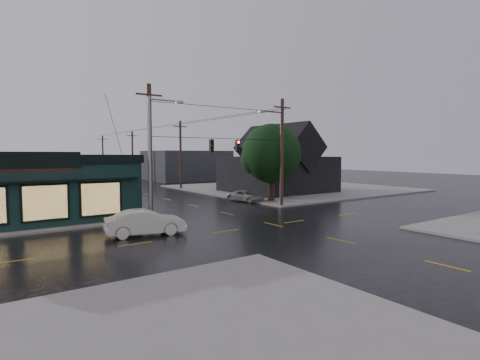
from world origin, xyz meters
TOP-DOWN VIEW (x-y plane):
  - ground_plane at (0.00, 0.00)m, footprint 160.00×160.00m
  - sidewalk_ne at (20.00, 20.00)m, footprint 28.00×28.00m
  - pizza_shop at (-15.00, 12.94)m, footprint 16.30×12.34m
  - ne_building at (15.00, 17.00)m, footprint 12.60×11.60m
  - corner_tree at (7.92, 9.72)m, footprint 6.15×6.15m
  - utility_pole_nw at (-6.50, 6.50)m, footprint 2.00×0.32m
  - utility_pole_ne at (6.50, 6.50)m, footprint 2.00×0.32m
  - utility_pole_far_a at (6.50, 28.00)m, footprint 2.00×0.32m
  - utility_pole_far_b at (6.50, 48.00)m, footprint 2.00×0.32m
  - utility_pole_far_c at (6.50, 68.00)m, footprint 2.00×0.32m
  - span_signal_assembly at (0.10, 6.50)m, footprint 13.00×0.48m
  - streetlight_nw at (-6.80, 5.80)m, footprint 5.40×0.30m
  - streetlight_ne at (7.00, 7.20)m, footprint 5.40×0.30m
  - bg_building_west at (-14.00, 40.00)m, footprint 12.00×10.00m
  - bg_building_east at (16.00, 45.00)m, footprint 14.00×12.00m
  - sedan_cream at (-8.69, 1.86)m, footprint 5.04×2.56m
  - suv_silver at (6.00, 11.59)m, footprint 2.89×4.49m

SIDE VIEW (x-z plane):
  - ground_plane at x=0.00m, z-range 0.00..0.00m
  - utility_pole_nw at x=-6.50m, z-range -5.08..5.08m
  - utility_pole_ne at x=6.50m, z-range -5.08..5.08m
  - utility_pole_far_a at x=6.50m, z-range -4.83..4.83m
  - utility_pole_far_b at x=6.50m, z-range -4.58..4.58m
  - utility_pole_far_c at x=6.50m, z-range -4.58..4.58m
  - streetlight_nw at x=-6.80m, z-range -4.58..4.58m
  - streetlight_ne at x=7.00m, z-range -4.58..4.58m
  - sidewalk_ne at x=20.00m, z-range 0.00..0.15m
  - suv_silver at x=6.00m, z-range 0.00..1.15m
  - sedan_cream at x=-8.69m, z-range 0.00..1.59m
  - bg_building_west at x=-14.00m, z-range 0.00..4.40m
  - pizza_shop at x=-15.00m, z-range 0.11..5.01m
  - bg_building_east at x=16.00m, z-range 0.00..5.60m
  - ne_building at x=15.00m, z-range 0.09..8.85m
  - corner_tree at x=7.92m, z-range 1.04..9.03m
  - span_signal_assembly at x=0.10m, z-range 5.08..6.31m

